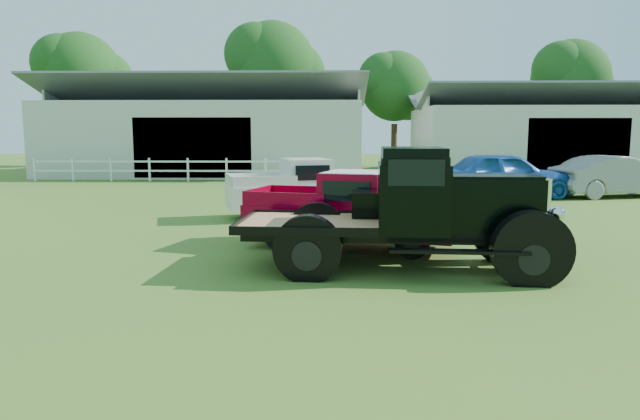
# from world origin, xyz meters

# --- Properties ---
(ground) EXTENTS (120.00, 120.00, 0.00)m
(ground) POSITION_xyz_m (0.00, 0.00, 0.00)
(ground) COLOR #436B26
(shed_left) EXTENTS (18.80, 10.20, 5.60)m
(shed_left) POSITION_xyz_m (-7.00, 26.00, 2.80)
(shed_left) COLOR beige
(shed_left) RESTS_ON ground
(shed_right) EXTENTS (16.80, 9.20, 5.20)m
(shed_right) POSITION_xyz_m (14.00, 27.00, 2.60)
(shed_right) COLOR beige
(shed_right) RESTS_ON ground
(fence_rail) EXTENTS (14.20, 0.16, 1.20)m
(fence_rail) POSITION_xyz_m (-8.00, 20.00, 0.60)
(fence_rail) COLOR white
(fence_rail) RESTS_ON ground
(tree_a) EXTENTS (6.30, 6.30, 10.50)m
(tree_a) POSITION_xyz_m (-18.00, 33.00, 5.25)
(tree_a) COLOR #1A4915
(tree_a) RESTS_ON ground
(tree_b) EXTENTS (6.90, 6.90, 11.50)m
(tree_b) POSITION_xyz_m (-4.00, 34.00, 5.75)
(tree_b) COLOR #1A4915
(tree_b) RESTS_ON ground
(tree_c) EXTENTS (5.40, 5.40, 9.00)m
(tree_c) POSITION_xyz_m (5.00, 33.00, 4.50)
(tree_c) COLOR #1A4915
(tree_c) RESTS_ON ground
(tree_d) EXTENTS (6.00, 6.00, 10.00)m
(tree_d) POSITION_xyz_m (18.00, 34.00, 5.00)
(tree_d) COLOR #1A4915
(tree_d) RESTS_ON ground
(vintage_flatbed) EXTENTS (5.72, 2.56, 2.21)m
(vintage_flatbed) POSITION_xyz_m (1.73, 0.87, 1.11)
(vintage_flatbed) COLOR black
(vintage_flatbed) RESTS_ON ground
(red_pickup) EXTENTS (4.90, 2.96, 1.67)m
(red_pickup) POSITION_xyz_m (0.83, 2.92, 0.84)
(red_pickup) COLOR maroon
(red_pickup) RESTS_ON ground
(white_pickup) EXTENTS (4.91, 3.03, 1.69)m
(white_pickup) POSITION_xyz_m (-0.43, 7.45, 0.84)
(white_pickup) COLOR silver
(white_pickup) RESTS_ON ground
(misc_car_blue) EXTENTS (5.45, 2.77, 1.78)m
(misc_car_blue) POSITION_xyz_m (7.04, 12.70, 0.89)
(misc_car_blue) COLOR #1F52A5
(misc_car_blue) RESTS_ON ground
(misc_car_grey) EXTENTS (5.12, 2.74, 1.60)m
(misc_car_grey) POSITION_xyz_m (11.43, 13.03, 0.80)
(misc_car_grey) COLOR gray
(misc_car_grey) RESTS_ON ground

